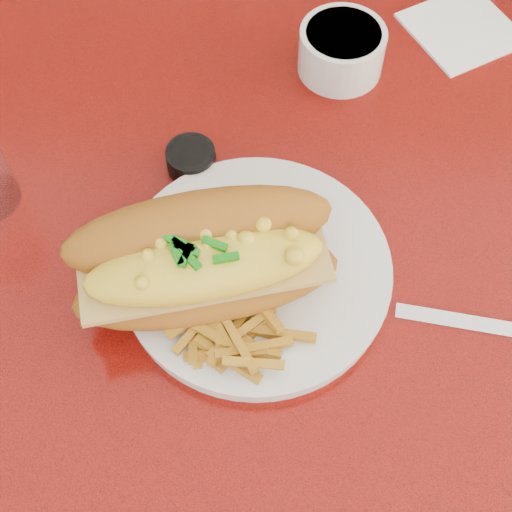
{
  "coord_description": "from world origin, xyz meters",
  "views": [
    {
      "loc": [
        -0.11,
        -0.41,
        1.4
      ],
      "look_at": [
        -0.12,
        -0.06,
        0.81
      ],
      "focal_mm": 50.0,
      "sensor_mm": 36.0,
      "label": 1
    }
  ],
  "objects_px": {
    "dinner_plate": "(256,271)",
    "sauce_cup_left": "(191,158)",
    "fork": "(312,250)",
    "diner_table": "(354,299)",
    "gravy_ramekin": "(342,49)",
    "mac_hoagie": "(203,259)",
    "booth_bench_far": "(326,38)"
  },
  "relations": [
    {
      "from": "booth_bench_far",
      "to": "mac_hoagie",
      "type": "height_order",
      "value": "same"
    },
    {
      "from": "mac_hoagie",
      "to": "fork",
      "type": "bearing_deg",
      "value": 8.35
    },
    {
      "from": "diner_table",
      "to": "gravy_ramekin",
      "type": "xyz_separation_m",
      "value": [
        -0.03,
        0.23,
        0.19
      ]
    },
    {
      "from": "dinner_plate",
      "to": "fork",
      "type": "bearing_deg",
      "value": 21.22
    },
    {
      "from": "dinner_plate",
      "to": "sauce_cup_left",
      "type": "relative_size",
      "value": 5.07
    },
    {
      "from": "diner_table",
      "to": "dinner_plate",
      "type": "height_order",
      "value": "dinner_plate"
    },
    {
      "from": "booth_bench_far",
      "to": "sauce_cup_left",
      "type": "relative_size",
      "value": 18.76
    },
    {
      "from": "dinner_plate",
      "to": "fork",
      "type": "height_order",
      "value": "same"
    },
    {
      "from": "diner_table",
      "to": "fork",
      "type": "distance_m",
      "value": 0.2
    },
    {
      "from": "diner_table",
      "to": "sauce_cup_left",
      "type": "xyz_separation_m",
      "value": [
        -0.2,
        0.07,
        0.18
      ]
    },
    {
      "from": "dinner_plate",
      "to": "sauce_cup_left",
      "type": "xyz_separation_m",
      "value": [
        -0.08,
        0.13,
        0.0
      ]
    },
    {
      "from": "diner_table",
      "to": "mac_hoagie",
      "type": "distance_m",
      "value": 0.29
    },
    {
      "from": "gravy_ramekin",
      "to": "booth_bench_far",
      "type": "bearing_deg",
      "value": 86.92
    },
    {
      "from": "gravy_ramekin",
      "to": "sauce_cup_left",
      "type": "bearing_deg",
      "value": -136.59
    },
    {
      "from": "dinner_plate",
      "to": "gravy_ramekin",
      "type": "distance_m",
      "value": 0.31
    },
    {
      "from": "diner_table",
      "to": "booth_bench_far",
      "type": "distance_m",
      "value": 0.87
    },
    {
      "from": "diner_table",
      "to": "sauce_cup_left",
      "type": "bearing_deg",
      "value": 159.33
    },
    {
      "from": "diner_table",
      "to": "dinner_plate",
      "type": "bearing_deg",
      "value": -153.26
    },
    {
      "from": "booth_bench_far",
      "to": "sauce_cup_left",
      "type": "bearing_deg",
      "value": -104.98
    },
    {
      "from": "mac_hoagie",
      "to": "sauce_cup_left",
      "type": "xyz_separation_m",
      "value": [
        -0.03,
        0.16,
        -0.05
      ]
    },
    {
      "from": "fork",
      "to": "gravy_ramekin",
      "type": "bearing_deg",
      "value": -12.45
    },
    {
      "from": "diner_table",
      "to": "sauce_cup_left",
      "type": "relative_size",
      "value": 19.23
    },
    {
      "from": "sauce_cup_left",
      "to": "gravy_ramekin",
      "type": "bearing_deg",
      "value": 43.41
    },
    {
      "from": "booth_bench_far",
      "to": "fork",
      "type": "height_order",
      "value": "booth_bench_far"
    },
    {
      "from": "booth_bench_far",
      "to": "gravy_ramekin",
      "type": "xyz_separation_m",
      "value": [
        -0.03,
        -0.58,
        0.51
      ]
    },
    {
      "from": "fork",
      "to": "dinner_plate",
      "type": "bearing_deg",
      "value": 105.92
    },
    {
      "from": "fork",
      "to": "diner_table",
      "type": "bearing_deg",
      "value": -64.25
    },
    {
      "from": "diner_table",
      "to": "dinner_plate",
      "type": "xyz_separation_m",
      "value": [
        -0.12,
        -0.06,
        0.17
      ]
    },
    {
      "from": "diner_table",
      "to": "dinner_plate",
      "type": "distance_m",
      "value": 0.22
    },
    {
      "from": "mac_hoagie",
      "to": "gravy_ramekin",
      "type": "xyz_separation_m",
      "value": [
        0.14,
        0.31,
        -0.04
      ]
    },
    {
      "from": "diner_table",
      "to": "sauce_cup_left",
      "type": "distance_m",
      "value": 0.27
    },
    {
      "from": "dinner_plate",
      "to": "sauce_cup_left",
      "type": "bearing_deg",
      "value": 119.5
    }
  ]
}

